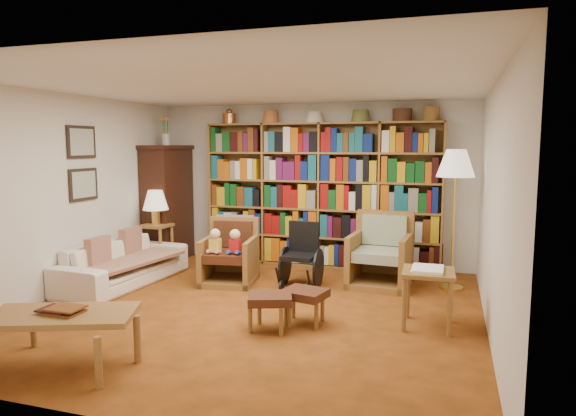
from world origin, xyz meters
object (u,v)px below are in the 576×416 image
at_px(footstool_a, 270,301).
at_px(floor_lamp, 456,169).
at_px(armchair_leather, 232,256).
at_px(coffee_table, 62,319).
at_px(sofa, 124,263).
at_px(side_table_lamp, 157,236).
at_px(wheelchair, 301,257).
at_px(footstool_b, 305,296).
at_px(armchair_sage, 381,257).
at_px(side_table_papers, 428,280).

bearing_deg(footstool_a, floor_lamp, 50.63).
height_order(armchair_leather, coffee_table, armchair_leather).
bearing_deg(sofa, footstool_a, -109.90).
xyz_separation_m(side_table_lamp, wheelchair, (2.40, -0.36, -0.10)).
distance_m(armchair_leather, footstool_b, 1.93).
distance_m(armchair_leather, armchair_sage, 2.02).
height_order(sofa, side_table_papers, side_table_papers).
bearing_deg(floor_lamp, coffee_table, -132.02).
height_order(sofa, floor_lamp, floor_lamp).
bearing_deg(floor_lamp, armchair_sage, -177.77).
xyz_separation_m(sofa, armchair_leather, (1.33, 0.55, 0.07)).
bearing_deg(floor_lamp, side_table_papers, -98.57).
bearing_deg(floor_lamp, footstool_b, -128.42).
bearing_deg(side_table_lamp, wheelchair, -8.60).
xyz_separation_m(wheelchair, footstool_b, (0.43, -1.37, -0.09)).
height_order(armchair_sage, coffee_table, armchair_sage).
bearing_deg(armchair_leather, armchair_sage, 14.21).
relative_size(armchair_leather, armchair_sage, 0.91).
height_order(armchair_leather, armchair_sage, armchair_sage).
bearing_deg(wheelchair, footstool_a, -84.84).
distance_m(sofa, footstool_a, 2.67).
xyz_separation_m(side_table_lamp, armchair_sage, (3.39, 0.07, -0.12)).
height_order(sofa, armchair_leather, armchair_leather).
bearing_deg(sofa, coffee_table, -152.49).
xyz_separation_m(footstool_a, footstool_b, (0.28, 0.28, -0.00)).
height_order(armchair_sage, footstool_b, armchair_sage).
bearing_deg(armchair_leather, coffee_table, -94.90).
relative_size(armchair_sage, footstool_b, 1.94).
distance_m(floor_lamp, footstool_a, 3.03).
height_order(armchair_leather, side_table_papers, armchair_leather).
height_order(wheelchair, footstool_b, wheelchair).
relative_size(side_table_lamp, footstool_a, 1.26).
bearing_deg(footstool_b, side_table_papers, 13.22).
bearing_deg(armchair_sage, coffee_table, -122.80).
relative_size(sofa, footstool_b, 3.96).
distance_m(sofa, armchair_sage, 3.45).
distance_m(side_table_lamp, side_table_papers, 4.32).
distance_m(side_table_papers, coffee_table, 3.46).
bearing_deg(footstool_a, armchair_leather, 125.15).
distance_m(side_table_lamp, wheelchair, 2.43).
distance_m(armchair_leather, floor_lamp, 3.16).
bearing_deg(armchair_leather, side_table_papers, -21.23).
bearing_deg(wheelchair, coffee_table, -112.27).
relative_size(side_table_lamp, footstool_b, 1.34).
height_order(side_table_papers, footstool_a, side_table_papers).
xyz_separation_m(side_table_lamp, coffee_table, (1.18, -3.36, -0.07)).
distance_m(wheelchair, floor_lamp, 2.28).
distance_m(floor_lamp, footstool_b, 2.67).
bearing_deg(footstool_b, coffee_table, -135.67).
bearing_deg(wheelchair, side_table_papers, -33.13).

